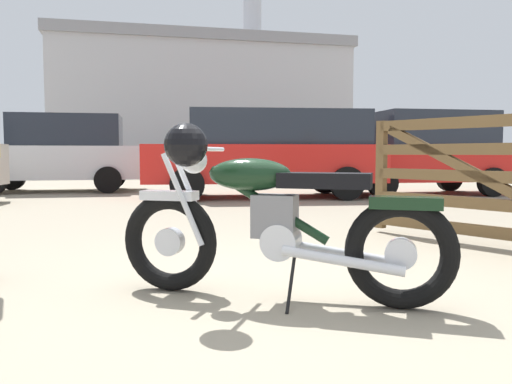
# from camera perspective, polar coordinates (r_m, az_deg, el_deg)

# --- Properties ---
(ground_plane) EXTENTS (80.00, 80.00, 0.00)m
(ground_plane) POSITION_cam_1_polar(r_m,az_deg,el_deg) (3.36, 5.16, -11.12)
(ground_plane) COLOR gray
(vintage_motorcycle) EXTENTS (1.90, 1.05, 1.07)m
(vintage_motorcycle) POSITION_cam_1_polar(r_m,az_deg,el_deg) (3.14, 1.38, -3.01)
(vintage_motorcycle) COLOR black
(vintage_motorcycle) RESTS_ON ground_plane
(red_hatchback_near) EXTENTS (3.93, 1.88, 1.78)m
(red_hatchback_near) POSITION_cam_1_polar(r_m,az_deg,el_deg) (11.86, 17.89, 4.19)
(red_hatchback_near) COLOR black
(red_hatchback_near) RESTS_ON ground_plane
(dark_sedan_left) EXTENTS (3.91, 1.84, 1.78)m
(dark_sedan_left) POSITION_cam_1_polar(r_m,az_deg,el_deg) (12.98, -20.62, 4.11)
(dark_sedan_left) COLOR black
(dark_sedan_left) RESTS_ON ground_plane
(silver_sedan_mid) EXTENTS (4.83, 2.27, 1.74)m
(silver_sedan_mid) POSITION_cam_1_polar(r_m,az_deg,el_deg) (10.53, 1.36, 4.54)
(silver_sedan_mid) COLOR black
(silver_sedan_mid) RESTS_ON ground_plane
(blue_hatchback_right) EXTENTS (3.97, 1.96, 1.78)m
(blue_hatchback_right) POSITION_cam_1_polar(r_m,az_deg,el_deg) (16.70, 0.78, 4.35)
(blue_hatchback_right) COLOR black
(blue_hatchback_right) RESTS_ON ground_plane
(industrial_building) EXTENTS (15.10, 14.33, 14.19)m
(industrial_building) POSITION_cam_1_polar(r_m,az_deg,el_deg) (31.04, -6.88, 8.80)
(industrial_building) COLOR #B2B2B7
(industrial_building) RESTS_ON ground_plane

